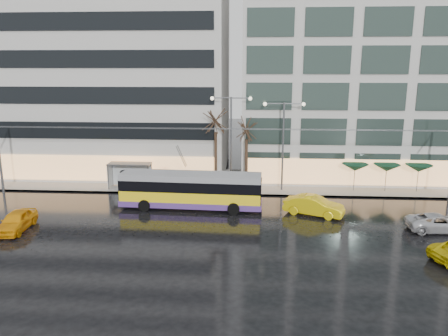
# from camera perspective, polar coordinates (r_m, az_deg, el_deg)

# --- Properties ---
(ground) EXTENTS (140.00, 140.00, 0.00)m
(ground) POSITION_cam_1_polar(r_m,az_deg,el_deg) (33.25, -3.52, -8.02)
(ground) COLOR black
(ground) RESTS_ON ground
(sidewalk) EXTENTS (80.00, 10.00, 0.15)m
(sidewalk) POSITION_cam_1_polar(r_m,az_deg,el_deg) (46.35, 1.09, -1.71)
(sidewalk) COLOR gray
(sidewalk) RESTS_ON ground
(kerb) EXTENTS (80.00, 0.10, 0.15)m
(kerb) POSITION_cam_1_polar(r_m,az_deg,el_deg) (41.59, 0.77, -3.47)
(kerb) COLOR slate
(kerb) RESTS_ON ground
(building_left) EXTENTS (34.00, 14.00, 22.00)m
(building_left) POSITION_cam_1_polar(r_m,az_deg,el_deg) (53.61, -18.61, 11.63)
(building_left) COLOR #BCB9B3
(building_left) RESTS_ON sidewalk
(building_right) EXTENTS (32.00, 14.00, 25.00)m
(building_right) POSITION_cam_1_polar(r_m,az_deg,el_deg) (51.93, 21.05, 13.08)
(building_right) COLOR #BCB9B3
(building_right) RESTS_ON sidewalk
(trolleybus) EXTENTS (12.19, 4.98, 5.60)m
(trolleybus) POSITION_cam_1_polar(r_m,az_deg,el_deg) (37.58, -4.34, -3.06)
(trolleybus) COLOR yellow
(trolleybus) RESTS_ON ground
(catenary) EXTENTS (42.24, 5.12, 7.00)m
(catenary) POSITION_cam_1_polar(r_m,az_deg,el_deg) (39.56, -0.74, 1.89)
(catenary) COLOR #595B60
(catenary) RESTS_ON ground
(bus_shelter) EXTENTS (4.20, 1.60, 2.51)m
(bus_shelter) POSITION_cam_1_polar(r_m,az_deg,el_deg) (44.40, -12.61, -0.20)
(bus_shelter) COLOR #595B60
(bus_shelter) RESTS_ON sidewalk
(street_lamp_near) EXTENTS (3.96, 0.36, 9.03)m
(street_lamp_near) POSITION_cam_1_polar(r_m,az_deg,el_deg) (42.02, 0.92, 4.97)
(street_lamp_near) COLOR #595B60
(street_lamp_near) RESTS_ON sidewalk
(street_lamp_far) EXTENTS (3.96, 0.36, 8.53)m
(street_lamp_far) POSITION_cam_1_polar(r_m,az_deg,el_deg) (42.11, 7.75, 4.49)
(street_lamp_far) COLOR #595B60
(street_lamp_far) RESTS_ON sidewalk
(tree_a) EXTENTS (3.20, 3.20, 8.40)m
(tree_a) POSITION_cam_1_polar(r_m,az_deg,el_deg) (42.17, -1.11, 6.50)
(tree_a) COLOR black
(tree_a) RESTS_ON sidewalk
(tree_b) EXTENTS (3.20, 3.20, 7.70)m
(tree_b) POSITION_cam_1_polar(r_m,az_deg,el_deg) (42.31, 2.99, 5.57)
(tree_b) COLOR black
(tree_b) RESTS_ON sidewalk
(parasol_a) EXTENTS (2.50, 2.50, 2.65)m
(parasol_a) POSITION_cam_1_polar(r_m,az_deg,el_deg) (43.97, 16.74, 0.08)
(parasol_a) COLOR #595B60
(parasol_a) RESTS_ON sidewalk
(parasol_b) EXTENTS (2.50, 2.50, 2.65)m
(parasol_b) POSITION_cam_1_polar(r_m,az_deg,el_deg) (44.74, 20.48, 0.02)
(parasol_b) COLOR #595B60
(parasol_b) RESTS_ON sidewalk
(parasol_c) EXTENTS (2.50, 2.50, 2.65)m
(parasol_c) POSITION_cam_1_polar(r_m,az_deg,el_deg) (45.70, 24.08, -0.04)
(parasol_c) COLOR #595B60
(parasol_c) RESTS_ON sidewalk
(taxi_a) EXTENTS (2.01, 4.46, 1.49)m
(taxi_a) POSITION_cam_1_polar(r_m,az_deg,el_deg) (36.27, -25.48, -6.25)
(taxi_a) COLOR #F19E0C
(taxi_a) RESTS_ON ground
(taxi_b) EXTENTS (5.15, 3.40, 1.60)m
(taxi_b) POSITION_cam_1_polar(r_m,az_deg,el_deg) (36.77, 11.65, -4.84)
(taxi_b) COLOR #DBBC0B
(taxi_b) RESTS_ON ground
(sedan_silver) EXTENTS (4.76, 2.30, 1.31)m
(sedan_silver) POSITION_cam_1_polar(r_m,az_deg,el_deg) (36.38, 26.30, -6.43)
(sedan_silver) COLOR #B4B4B9
(sedan_silver) RESTS_ON ground
(pedestrian_a) EXTENTS (1.19, 1.20, 2.19)m
(pedestrian_a) POSITION_cam_1_polar(r_m,az_deg,el_deg) (43.50, -7.71, -0.73)
(pedestrian_a) COLOR black
(pedestrian_a) RESTS_ON sidewalk
(pedestrian_b) EXTENTS (1.16, 1.15, 1.88)m
(pedestrian_b) POSITION_cam_1_polar(r_m,az_deg,el_deg) (45.29, -8.45, -0.88)
(pedestrian_b) COLOR black
(pedestrian_b) RESTS_ON sidewalk
(pedestrian_c) EXTENTS (1.28, 0.87, 2.11)m
(pedestrian_c) POSITION_cam_1_polar(r_m,az_deg,el_deg) (43.33, -12.89, -1.47)
(pedestrian_c) COLOR black
(pedestrian_c) RESTS_ON sidewalk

